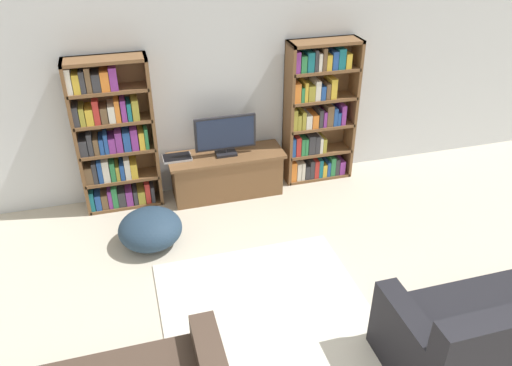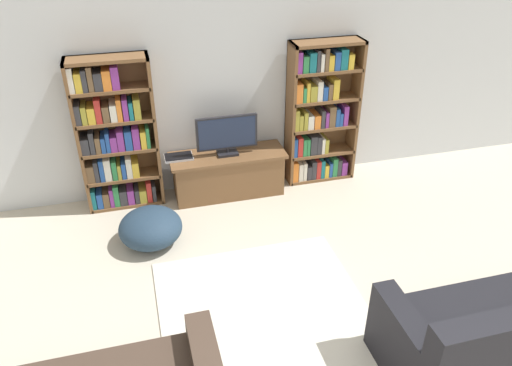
{
  "view_description": "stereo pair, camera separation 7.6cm",
  "coord_description": "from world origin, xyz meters",
  "views": [
    {
      "loc": [
        -1.19,
        -1.12,
        3.22
      ],
      "look_at": [
        -0.03,
        2.94,
        0.7
      ],
      "focal_mm": 35.0,
      "sensor_mm": 36.0,
      "label": 1
    },
    {
      "loc": [
        -1.12,
        -1.14,
        3.22
      ],
      "look_at": [
        -0.03,
        2.94,
        0.7
      ],
      "focal_mm": 35.0,
      "sensor_mm": 36.0,
      "label": 2
    }
  ],
  "objects": [
    {
      "name": "bookshelf_right",
      "position": [
        1.04,
        4.05,
        0.85
      ],
      "size": [
        0.85,
        0.3,
        1.74
      ],
      "color": "brown",
      "rests_on": "ground_plane"
    },
    {
      "name": "couch_right_sofa",
      "position": [
        1.31,
        0.9,
        0.31
      ],
      "size": [
        1.69,
        0.87,
        0.91
      ],
      "color": "black",
      "rests_on": "ground_plane"
    },
    {
      "name": "beanbag_ottoman",
      "position": [
        -1.1,
        3.18,
        0.19
      ],
      "size": [
        0.65,
        0.65,
        0.37
      ],
      "primitive_type": "ellipsoid",
      "color": "#23384C",
      "rests_on": "ground_plane"
    },
    {
      "name": "laptop",
      "position": [
        -0.68,
        3.98,
        0.54
      ],
      "size": [
        0.32,
        0.21,
        0.03
      ],
      "color": "#B7B7BC",
      "rests_on": "tv_stand"
    },
    {
      "name": "area_rug",
      "position": [
        -0.23,
        1.94,
        0.01
      ],
      "size": [
        1.8,
        1.72,
        0.02
      ],
      "color": "beige",
      "rests_on": "ground_plane"
    },
    {
      "name": "bookshelf_left",
      "position": [
        -1.34,
        4.05,
        0.84
      ],
      "size": [
        0.85,
        0.3,
        1.74
      ],
      "color": "brown",
      "rests_on": "ground_plane"
    },
    {
      "name": "television",
      "position": [
        -0.11,
        3.93,
        0.78
      ],
      "size": [
        0.71,
        0.16,
        0.48
      ],
      "color": "black",
      "rests_on": "tv_stand"
    },
    {
      "name": "tv_stand",
      "position": [
        -0.11,
        3.93,
        0.27
      ],
      "size": [
        1.35,
        0.47,
        0.53
      ],
      "color": "brown",
      "rests_on": "ground_plane"
    },
    {
      "name": "wall_back",
      "position": [
        0.0,
        4.23,
        1.3
      ],
      "size": [
        8.8,
        0.06,
        2.6
      ],
      "color": "silver",
      "rests_on": "ground_plane"
    }
  ]
}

